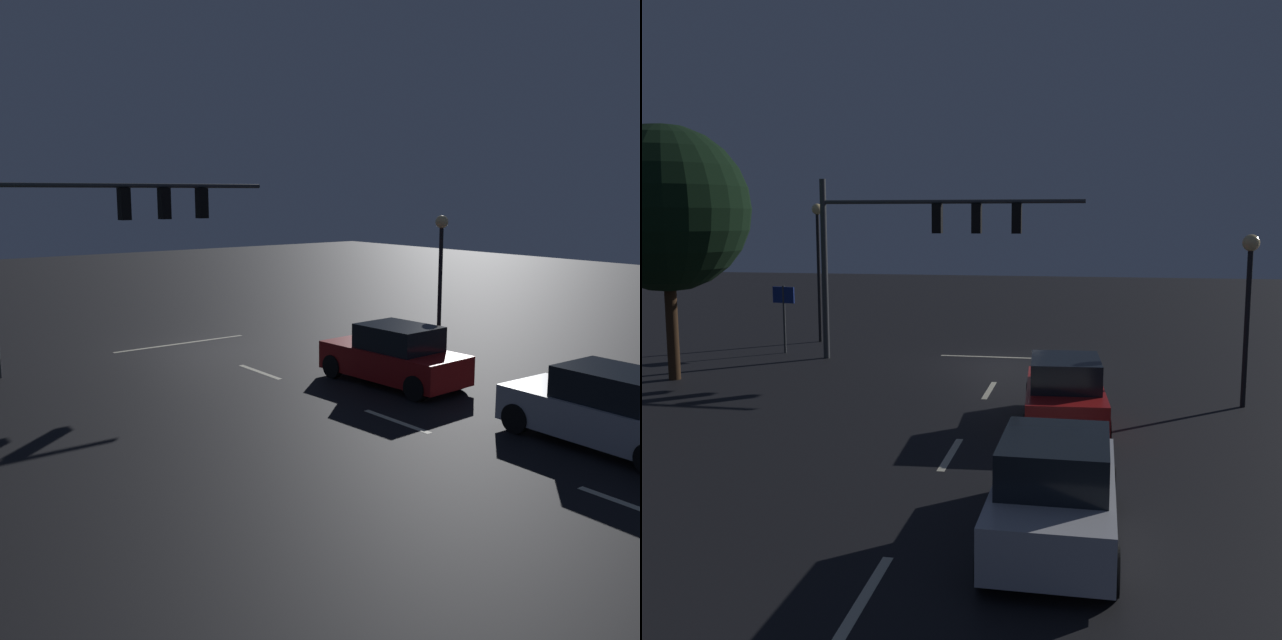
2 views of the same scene
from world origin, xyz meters
The scene contains 9 objects.
ground_plane centered at (0.00, 0.00, 0.00)m, with size 80.00×80.00×0.00m, color black.
traffic_signal_assembly centered at (3.04, -0.04, 4.47)m, with size 9.18×0.47×6.33m.
lane_dash_far centered at (0.00, 4.00, 0.00)m, with size 2.20×0.16×0.01m, color beige.
lane_dash_mid centered at (0.00, 10.00, 0.00)m, with size 2.20×0.16×0.01m, color beige.
lane_dash_near centered at (0.00, 16.00, 0.00)m, with size 2.20×0.16×0.01m, color beige.
stop_bar centered at (0.00, -1.22, 0.00)m, with size 5.00×0.16×0.01m, color beige.
car_approaching centered at (-2.29, 7.44, 0.80)m, with size 2.15×4.46×1.70m.
car_distant centered at (-2.38, 13.88, 0.80)m, with size 1.95×4.39×1.70m.
street_lamp_left_kerb centered at (-6.89, 4.74, 3.23)m, with size 0.44×0.44×4.56m.
Camera 1 is at (11.43, 22.10, 5.34)m, focal length 40.99 mm.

